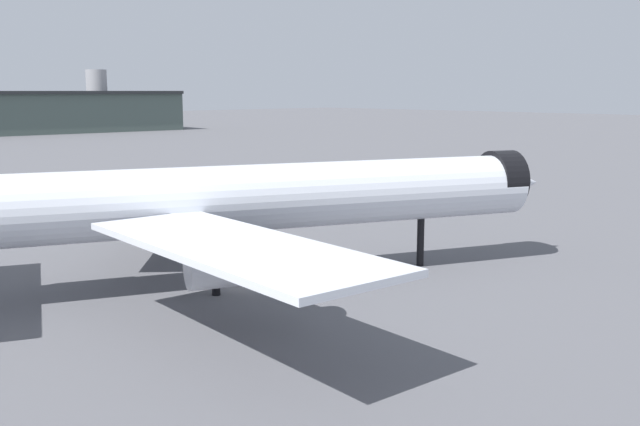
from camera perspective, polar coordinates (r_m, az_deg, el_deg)
ground at (r=59.95m, az=-5.92°, el=-5.79°), size 900.00×900.00×0.00m
airliner_near_gate at (r=59.53m, az=-6.89°, el=1.00°), size 57.52×51.56×15.96m
service_truck_front at (r=96.79m, az=-4.90°, el=1.10°), size 4.63×5.93×3.00m
traffic_cone_near_nose at (r=94.91m, az=-14.85°, el=-0.13°), size 0.52×0.52×0.65m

